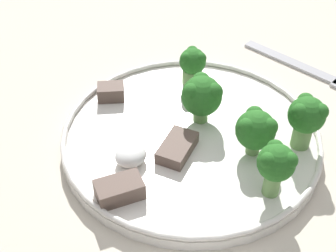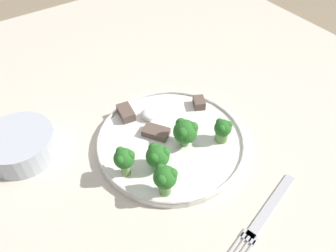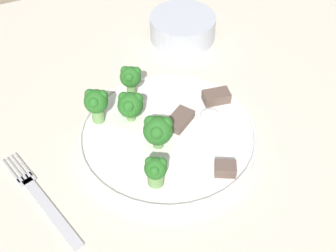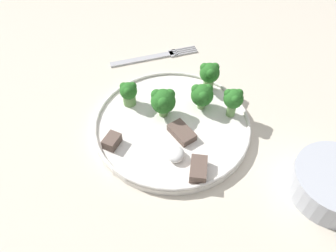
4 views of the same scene
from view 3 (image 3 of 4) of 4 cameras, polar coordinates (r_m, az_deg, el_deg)
table at (r=0.79m, az=3.29°, el=-7.74°), size 1.30×1.12×0.75m
dinner_plate at (r=0.74m, az=-0.03°, el=-1.17°), size 0.28×0.28×0.02m
fork at (r=0.69m, az=-15.14°, el=-8.64°), size 0.07×0.20×0.00m
cream_bowl at (r=0.94m, az=1.80°, el=11.91°), size 0.13×0.13×0.05m
broccoli_floret_near_rim_left at (r=0.65m, az=-1.52°, el=-5.37°), size 0.03×0.03×0.05m
broccoli_floret_center_left at (r=0.74m, az=-4.62°, el=2.63°), size 0.04×0.04×0.05m
broccoli_floret_back_left at (r=0.69m, az=-1.24°, el=-0.50°), size 0.05×0.04×0.06m
broccoli_floret_front_left at (r=0.77m, az=-4.59°, el=5.90°), size 0.04×0.04×0.06m
broccoli_floret_center_back at (r=0.74m, az=-8.75°, el=2.87°), size 0.04×0.04×0.06m
meat_slice_front_slice at (r=0.79m, az=5.91°, el=3.58°), size 0.05×0.03×0.02m
meat_slice_middle_slice at (r=0.68m, az=7.02°, el=-5.20°), size 0.04×0.03×0.02m
meat_slice_rear_slice at (r=0.75m, az=1.29°, el=0.73°), size 0.06×0.05×0.01m
sauce_dollop at (r=0.75m, az=5.11°, el=1.31°), size 0.03×0.03×0.02m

